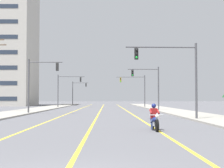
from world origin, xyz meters
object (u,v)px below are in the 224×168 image
(traffic_signal_near_right, at_px, (175,68))
(traffic_signal_mid_right, at_px, (150,82))
(motorcycle_with_rider, at_px, (154,120))
(traffic_signal_far_left, at_px, (77,90))
(traffic_signal_mid_left, at_px, (66,86))
(traffic_signal_near_left, at_px, (38,78))
(traffic_signal_far_right, at_px, (136,86))

(traffic_signal_near_right, xyz_separation_m, traffic_signal_mid_right, (0.52, 20.81, -0.08))
(motorcycle_with_rider, relative_size, traffic_signal_far_left, 0.35)
(traffic_signal_near_right, height_order, traffic_signal_mid_left, same)
(traffic_signal_mid_right, xyz_separation_m, traffic_signal_mid_left, (-13.79, 16.48, 0.04))
(traffic_signal_near_left, distance_m, traffic_signal_far_left, 51.40)
(motorcycle_with_rider, bearing_deg, traffic_signal_near_right, 71.50)
(traffic_signal_mid_left, relative_size, traffic_signal_far_right, 1.00)
(traffic_signal_near_left, bearing_deg, traffic_signal_mid_left, 89.97)
(motorcycle_with_rider, xyz_separation_m, traffic_signal_far_right, (3.03, 47.00, 3.55))
(traffic_signal_mid_right, relative_size, traffic_signal_far_right, 1.00)
(traffic_signal_far_right, distance_m, traffic_signal_far_left, 28.02)
(traffic_signal_mid_right, bearing_deg, traffic_signal_near_left, -145.97)
(motorcycle_with_rider, bearing_deg, traffic_signal_far_right, 86.32)
(motorcycle_with_rider, relative_size, traffic_signal_near_right, 0.35)
(traffic_signal_near_left, relative_size, traffic_signal_far_right, 1.00)
(motorcycle_with_rider, bearing_deg, traffic_signal_near_left, 117.25)
(traffic_signal_near_left, relative_size, traffic_signal_far_left, 1.00)
(traffic_signal_mid_left, bearing_deg, motorcycle_with_rider, -77.28)
(motorcycle_with_rider, xyz_separation_m, traffic_signal_far_left, (-10.47, 71.55, 3.47))
(traffic_signal_near_left, bearing_deg, motorcycle_with_rider, -62.75)
(motorcycle_with_rider, xyz_separation_m, traffic_signal_near_right, (2.90, 8.67, 3.57))
(motorcycle_with_rider, bearing_deg, traffic_signal_far_left, 98.33)
(traffic_signal_far_left, bearing_deg, traffic_signal_mid_left, -89.77)
(traffic_signal_near_right, relative_size, traffic_signal_mid_right, 1.00)
(motorcycle_with_rider, relative_size, traffic_signal_far_right, 0.35)
(motorcycle_with_rider, xyz_separation_m, traffic_signal_near_left, (-10.38, 20.15, 3.45))
(traffic_signal_near_left, height_order, traffic_signal_far_left, same)
(traffic_signal_near_right, distance_m, traffic_signal_mid_right, 20.81)
(traffic_signal_near_right, height_order, traffic_signal_far_left, same)
(traffic_signal_far_right, xyz_separation_m, traffic_signal_far_left, (-13.50, 24.55, -0.08))
(traffic_signal_mid_right, distance_m, traffic_signal_far_right, 17.53)
(motorcycle_with_rider, distance_m, traffic_signal_mid_right, 29.88)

